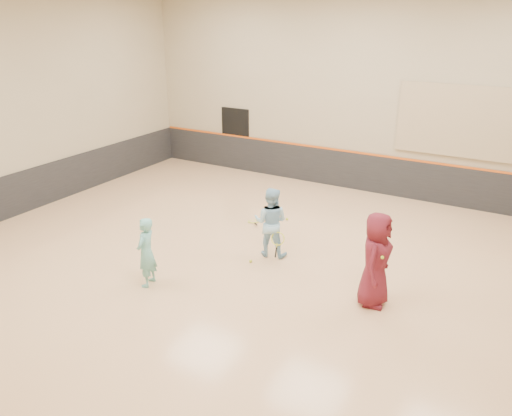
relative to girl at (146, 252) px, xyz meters
The scene contains 14 objects.
room 2.60m from the girl, 49.77° to the left, with size 15.04×12.04×6.22m.
wainscot_back 8.13m from the girl, 78.07° to the left, with size 14.90×0.04×1.20m, color #232326.
wainscot_left 6.12m from the girl, 161.06° to the left, with size 0.04×11.90×1.20m, color #232326.
accent_stripe 8.14m from the girl, 78.06° to the left, with size 14.90×0.03×0.06m, color #D85914.
acoustic_panel 9.28m from the girl, 60.55° to the left, with size 3.20×0.08×2.00m, color tan.
doorway 8.46m from the girl, 109.49° to the left, with size 1.10×0.05×2.20m, color black.
girl is the anchor object (origin of this frame).
instructor 2.94m from the girl, 58.08° to the left, with size 0.80×0.63×1.66m, color #9BD1EF.
young_man 4.59m from the girl, 20.92° to the left, with size 0.93×0.60×1.90m, color maroon.
held_racket 2.94m from the girl, 50.87° to the left, with size 0.34×0.34×0.65m, color yellow, non-canonical shape.
spare_racket 4.04m from the girl, 86.70° to the left, with size 0.67×0.67×0.13m, color #C0E632, non-canonical shape.
ball_under_racket 2.45m from the girl, 54.52° to the left, with size 0.07×0.07×0.07m, color #B5C72E.
ball_in_hand 4.69m from the girl, 17.33° to the left, with size 0.07×0.07×0.07m, color #C2DF34.
ball_beside_spare 4.71m from the girl, 77.99° to the left, with size 0.07×0.07×0.07m, color #C5D832.
Camera 1 is at (4.83, -8.82, 5.34)m, focal length 35.00 mm.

